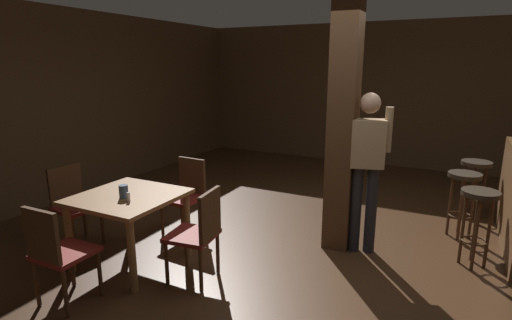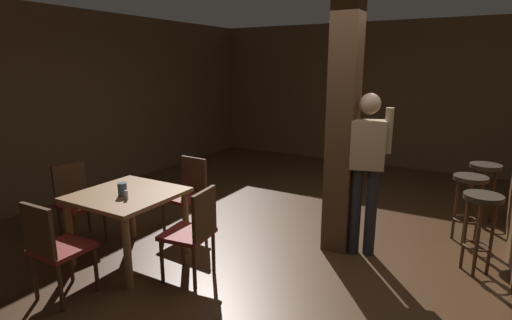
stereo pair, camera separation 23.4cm
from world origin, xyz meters
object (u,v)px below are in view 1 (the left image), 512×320
at_px(chair_south, 57,251).
at_px(bar_stool_far, 475,175).
at_px(salt_shaker, 129,197).
at_px(standing_person, 366,162).
at_px(chair_east, 199,231).
at_px(chair_north, 186,192).
at_px(napkin_cup, 124,192).
at_px(dining_table, 129,206).
at_px(bar_stool_mid, 463,189).
at_px(bar_stool_near, 478,210).
at_px(chair_west, 73,202).

height_order(chair_south, bar_stool_far, chair_south).
relative_size(salt_shaker, standing_person, 0.05).
bearing_deg(chair_south, standing_person, 47.05).
relative_size(chair_east, bar_stool_far, 1.16).
relative_size(chair_east, chair_north, 1.00).
bearing_deg(bar_stool_far, chair_south, -128.98).
bearing_deg(napkin_cup, chair_north, 89.48).
bearing_deg(dining_table, bar_stool_mid, 36.82).
height_order(chair_south, salt_shaker, chair_south).
xyz_separation_m(dining_table, chair_south, (0.02, -0.84, -0.11)).
bearing_deg(dining_table, salt_shaker, -43.02).
xyz_separation_m(chair_south, napkin_cup, (0.02, 0.75, 0.29)).
height_order(salt_shaker, bar_stool_far, salt_shaker).
bearing_deg(bar_stool_far, chair_north, -145.64).
bearing_deg(bar_stool_near, dining_table, -154.11).
bearing_deg(napkin_cup, dining_table, 111.63).
relative_size(dining_table, chair_south, 1.07).
bearing_deg(chair_west, standing_person, 23.76).
bearing_deg(bar_stool_far, salt_shaker, -133.47).
relative_size(chair_north, standing_person, 0.52).
distance_m(chair_east, salt_shaker, 0.75).
xyz_separation_m(bar_stool_mid, bar_stool_far, (0.14, 0.77, -0.01)).
height_order(chair_east, chair_north, same).
height_order(bar_stool_mid, bar_stool_far, bar_stool_mid).
height_order(chair_north, salt_shaker, chair_north).
distance_m(chair_south, bar_stool_mid, 4.28).
distance_m(dining_table, chair_north, 0.90).
bearing_deg(salt_shaker, chair_east, 12.91).
height_order(chair_south, bar_stool_mid, chair_south).
relative_size(napkin_cup, bar_stool_mid, 0.16).
bearing_deg(bar_stool_near, chair_north, -168.62).
relative_size(chair_west, bar_stool_near, 1.12).
bearing_deg(bar_stool_near, chair_east, -146.83).
xyz_separation_m(standing_person, bar_stool_near, (1.08, 0.18, -0.41)).
bearing_deg(bar_stool_far, standing_person, -123.05).
height_order(salt_shaker, bar_stool_mid, salt_shaker).
relative_size(chair_south, chair_north, 1.00).
xyz_separation_m(chair_east, bar_stool_mid, (2.16, 2.22, 0.08)).
bearing_deg(chair_north, bar_stool_near, 11.38).
distance_m(chair_east, bar_stool_mid, 3.10).
distance_m(chair_north, napkin_cup, 1.02).
bearing_deg(bar_stool_mid, chair_north, -155.51).
bearing_deg(chair_east, standing_person, 47.44).
xyz_separation_m(chair_west, bar_stool_near, (4.01, 1.47, 0.09)).
bearing_deg(chair_east, salt_shaker, -167.09).
distance_m(chair_south, standing_person, 3.01).
xyz_separation_m(napkin_cup, standing_person, (2.01, 1.42, 0.20)).
height_order(chair_east, bar_stool_mid, chair_east).
height_order(dining_table, chair_west, chair_west).
xyz_separation_m(chair_north, bar_stool_far, (3.09, 2.11, 0.07)).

